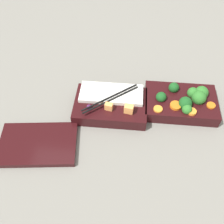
% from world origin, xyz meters
% --- Properties ---
extents(ground_plane, '(3.00, 3.00, 0.00)m').
position_xyz_m(ground_plane, '(0.00, 0.00, 0.00)').
color(ground_plane, slate).
extents(bento_tray_vegetable, '(0.22, 0.14, 0.07)m').
position_xyz_m(bento_tray_vegetable, '(-0.11, -0.03, 0.03)').
color(bento_tray_vegetable, black).
rests_on(bento_tray_vegetable, ground_plane).
extents(bento_tray_rice, '(0.22, 0.14, 0.06)m').
position_xyz_m(bento_tray_rice, '(0.10, 0.00, 0.02)').
color(bento_tray_rice, black).
rests_on(bento_tray_rice, ground_plane).
extents(bento_lid, '(0.23, 0.16, 0.02)m').
position_xyz_m(bento_lid, '(0.29, 0.15, 0.01)').
color(bento_lid, black).
rests_on(bento_lid, ground_plane).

